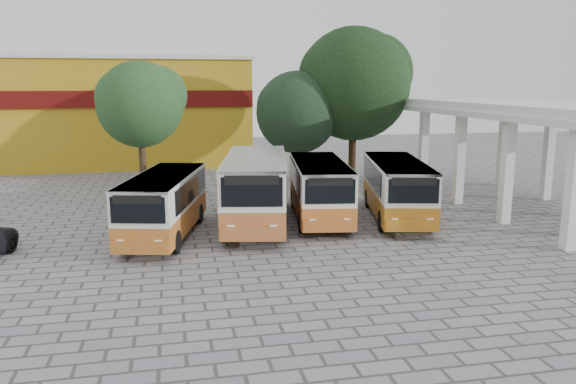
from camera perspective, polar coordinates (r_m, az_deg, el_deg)
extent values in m
plane|color=gray|center=(22.80, 6.66, -5.21)|extent=(90.00, 90.00, 0.00)
cube|color=silver|center=(23.85, 27.00, 0.53)|extent=(0.45, 0.45, 5.00)
cube|color=silver|center=(34.82, 13.61, 4.39)|extent=(0.45, 0.45, 5.00)
cube|color=silver|center=(37.39, 21.00, 4.40)|extent=(0.45, 0.45, 5.00)
cube|color=silver|center=(30.34, 23.73, 7.95)|extent=(6.60, 15.60, 0.40)
cube|color=silver|center=(30.36, 23.68, 7.29)|extent=(6.80, 15.80, 0.30)
cube|color=#B08714|center=(46.97, -16.80, 7.72)|extent=(20.00, 10.00, 8.00)
cube|color=#590C0A|center=(41.85, -17.47, 8.97)|extent=(20.00, 0.20, 1.20)
cube|color=silver|center=(46.94, -17.09, 12.77)|extent=(20.40, 10.40, 0.30)
cube|color=#B5631F|center=(24.00, -12.40, -2.56)|extent=(3.82, 7.52, 0.95)
cube|color=white|center=(23.76, -12.51, 0.10)|extent=(3.82, 7.52, 1.33)
cube|color=white|center=(23.66, -12.57, 1.55)|extent=(3.86, 7.53, 0.11)
cube|color=black|center=(23.80, -15.17, 0.03)|extent=(1.46, 5.79, 0.95)
cube|color=black|center=(23.77, -9.86, 0.24)|extent=(1.46, 5.79, 0.95)
cube|color=black|center=(20.20, -12.60, -1.77)|extent=(1.90, 0.51, 0.95)
cube|color=black|center=(20.13, -12.65, -0.72)|extent=(1.68, 0.47, 0.31)
cylinder|color=black|center=(21.86, -14.96, -5.01)|extent=(0.25, 0.90, 0.90)
cylinder|color=black|center=(21.82, -9.83, -4.82)|extent=(0.25, 0.90, 0.90)
cylinder|color=black|center=(26.40, -14.45, -2.23)|extent=(0.25, 0.90, 0.90)
cylinder|color=black|center=(26.37, -10.22, -2.07)|extent=(0.25, 0.90, 0.90)
cube|color=#B2622C|center=(25.49, -3.26, -1.16)|extent=(4.10, 8.92, 1.13)
cube|color=white|center=(25.24, -3.30, 1.84)|extent=(4.10, 8.92, 1.58)
cube|color=white|center=(25.13, -3.32, 3.47)|extent=(4.15, 8.93, 0.13)
cube|color=black|center=(25.08, -6.26, 1.77)|extent=(1.34, 6.98, 1.13)
cube|color=black|center=(25.46, -0.38, 1.98)|extent=(1.34, 6.98, 1.13)
cube|color=black|center=(21.04, -1.55, 0.04)|extent=(2.28, 0.47, 1.13)
cube|color=black|center=(20.96, -1.55, 1.25)|extent=(2.02, 0.43, 0.37)
cylinder|color=black|center=(22.75, -5.09, -3.82)|extent=(0.30, 1.07, 1.07)
cylinder|color=black|center=(23.12, 0.63, -3.53)|extent=(0.30, 1.07, 1.07)
cylinder|color=black|center=(28.16, -6.44, -0.95)|extent=(0.30, 1.07, 1.07)
cylinder|color=black|center=(28.46, -1.79, -0.75)|extent=(0.30, 1.07, 1.07)
cube|color=#BD6122|center=(26.49, 3.18, -0.95)|extent=(3.34, 7.81, 0.99)
cube|color=white|center=(26.27, 3.20, 1.59)|extent=(3.34, 7.81, 1.39)
cube|color=white|center=(26.17, 3.22, 2.97)|extent=(3.39, 7.82, 0.11)
cube|color=black|center=(25.99, 0.75, 1.54)|extent=(0.96, 6.18, 0.99)
cube|color=black|center=(26.58, 5.61, 1.70)|extent=(0.96, 6.18, 0.99)
cube|color=black|center=(22.67, 5.68, 0.07)|extent=(2.02, 0.34, 0.99)
cube|color=black|center=(22.60, 5.70, 1.06)|extent=(1.79, 0.32, 0.32)
cylinder|color=black|center=(24.01, 2.32, -3.15)|extent=(0.26, 0.94, 0.94)
cylinder|color=black|center=(24.57, 6.95, -2.89)|extent=(0.26, 0.94, 0.94)
cylinder|color=black|center=(28.68, -0.07, -0.79)|extent=(0.26, 0.94, 0.94)
cylinder|color=black|center=(29.15, 3.86, -0.62)|extent=(0.26, 0.94, 0.94)
cube|color=#B66B14|center=(27.02, 10.95, -0.90)|extent=(3.90, 7.88, 0.99)
cube|color=white|center=(26.80, 11.04, 1.60)|extent=(3.90, 7.88, 1.39)
cube|color=white|center=(26.71, 11.09, 2.95)|extent=(3.94, 7.89, 0.11)
cube|color=black|center=(26.38, 8.73, 1.55)|extent=(1.44, 6.10, 0.99)
cube|color=black|center=(27.27, 13.28, 1.69)|extent=(1.44, 6.10, 0.99)
cube|color=black|center=(23.40, 14.63, 0.11)|extent=(1.99, 0.50, 0.99)
cube|color=black|center=(23.33, 14.68, 1.07)|extent=(1.77, 0.46, 0.32)
cylinder|color=black|center=(24.51, 10.92, -3.05)|extent=(0.26, 0.95, 0.95)
cylinder|color=black|center=(25.35, 15.19, -2.76)|extent=(0.26, 0.95, 0.95)
cylinder|color=black|center=(28.99, 7.19, -0.75)|extent=(0.26, 0.95, 0.95)
cylinder|color=black|center=(29.71, 10.92, -0.57)|extent=(0.26, 0.95, 0.95)
cylinder|color=#473421|center=(33.70, -14.54, 2.96)|extent=(0.40, 0.40, 3.64)
sphere|color=#1D4119|center=(33.41, -14.82, 8.62)|extent=(4.91, 4.91, 4.91)
sphere|color=#1D4119|center=(33.66, -13.15, 9.55)|extent=(3.44, 3.44, 3.44)
sphere|color=#1D4119|center=(33.26, -16.37, 9.16)|extent=(3.19, 3.19, 3.19)
cylinder|color=black|center=(35.67, 0.92, 3.49)|extent=(0.40, 0.40, 3.33)
sphere|color=black|center=(35.41, 0.94, 8.08)|extent=(5.16, 5.16, 5.16)
sphere|color=black|center=(35.92, 2.46, 8.94)|extent=(3.61, 3.61, 3.61)
sphere|color=black|center=(35.01, -0.45, 8.68)|extent=(3.35, 3.35, 3.35)
cylinder|color=#332111|center=(37.01, 6.55, 4.71)|extent=(0.48, 0.48, 4.62)
sphere|color=black|center=(36.79, 6.69, 10.84)|extent=(7.23, 7.23, 7.23)
sphere|color=black|center=(37.55, 8.71, 11.90)|extent=(5.06, 5.06, 5.06)
sphere|color=black|center=(36.22, 4.87, 11.73)|extent=(4.70, 4.70, 4.70)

